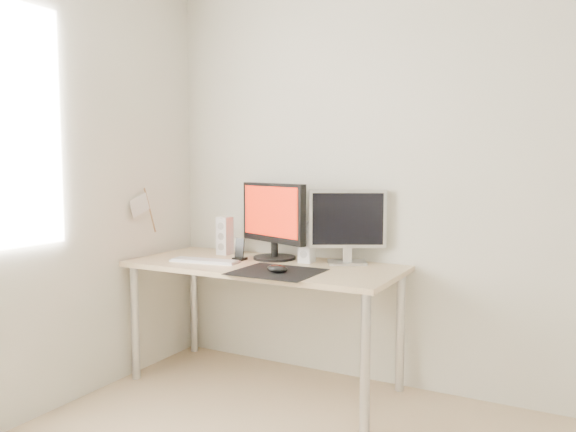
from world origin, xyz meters
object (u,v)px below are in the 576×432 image
(mouse, at_px, (277,269))
(speaker_right, at_px, (307,242))
(phone_dock, at_px, (240,253))
(desk, at_px, (264,277))
(keyboard, at_px, (205,261))
(speaker_left, at_px, (225,236))
(second_monitor, at_px, (347,223))
(main_monitor, at_px, (273,218))

(mouse, distance_m, speaker_right, 0.39)
(speaker_right, bearing_deg, phone_dock, -164.04)
(mouse, distance_m, desk, 0.32)
(mouse, xyz_separation_m, speaker_right, (-0.01, 0.38, 0.10))
(desk, bearing_deg, keyboard, -160.81)
(speaker_left, distance_m, speaker_right, 0.60)
(speaker_right, bearing_deg, speaker_left, 178.06)
(mouse, xyz_separation_m, speaker_left, (-0.61, 0.40, 0.10))
(speaker_left, distance_m, keyboard, 0.32)
(desk, relative_size, second_monitor, 3.68)
(main_monitor, bearing_deg, second_monitor, 7.80)
(speaker_right, bearing_deg, mouse, -88.52)
(mouse, relative_size, speaker_right, 0.50)
(second_monitor, bearing_deg, desk, -152.53)
(speaker_left, relative_size, keyboard, 0.56)
(main_monitor, bearing_deg, mouse, -57.75)
(keyboard, height_order, phone_dock, phone_dock)
(desk, xyz_separation_m, phone_dock, (-0.19, 0.04, 0.12))
(main_monitor, distance_m, phone_dock, 0.30)
(desk, height_order, speaker_left, speaker_left)
(desk, relative_size, keyboard, 3.71)
(main_monitor, height_order, second_monitor, main_monitor)
(speaker_right, xyz_separation_m, keyboard, (-0.54, -0.27, -0.11))
(second_monitor, relative_size, keyboard, 1.01)
(desk, xyz_separation_m, main_monitor, (-0.03, 0.16, 0.33))
(mouse, height_order, main_monitor, main_monitor)
(second_monitor, bearing_deg, keyboard, -156.03)
(mouse, relative_size, second_monitor, 0.28)
(second_monitor, xyz_separation_m, keyboard, (-0.77, -0.34, -0.23))
(main_monitor, relative_size, second_monitor, 1.21)
(main_monitor, height_order, keyboard, main_monitor)
(second_monitor, bearing_deg, phone_dock, -163.73)
(mouse, relative_size, speaker_left, 0.50)
(second_monitor, relative_size, phone_dock, 3.25)
(speaker_left, bearing_deg, mouse, -33.05)
(desk, distance_m, phone_dock, 0.23)
(desk, height_order, second_monitor, second_monitor)
(speaker_left, distance_m, phone_dock, 0.25)
(main_monitor, relative_size, phone_dock, 3.94)
(second_monitor, xyz_separation_m, phone_dock, (-0.63, -0.18, -0.20))
(mouse, xyz_separation_m, phone_dock, (-0.41, 0.26, 0.02))
(speaker_left, bearing_deg, main_monitor, -2.22)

